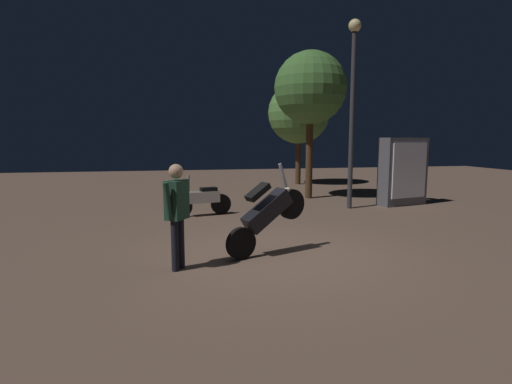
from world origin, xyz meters
TOP-DOWN VIEW (x-y plane):
  - ground_plane at (0.00, 0.00)m, footprint 40.00×40.00m
  - motorcycle_black_foreground at (-0.22, 0.06)m, footprint 1.57×0.73m
  - motorcycle_white_parked_left at (-1.12, 3.96)m, footprint 1.64×0.51m
  - person_rider_beside at (-1.79, -0.49)m, footprint 0.44×0.60m
  - streetlamp_near at (3.28, 4.25)m, footprint 0.36×0.36m
  - tree_left_bg at (3.69, 10.71)m, footprint 2.76×2.76m
  - tree_center_bg at (2.76, 6.47)m, footprint 2.45×2.45m
  - kiosk_billboard at (5.16, 4.50)m, footprint 1.67×0.87m

SIDE VIEW (x-z plane):
  - ground_plane at x=0.00m, z-range 0.00..0.00m
  - motorcycle_white_parked_left at x=-1.12m, z-range -0.12..0.99m
  - motorcycle_black_foreground at x=-0.22m, z-range -0.07..1.56m
  - person_rider_beside at x=-1.79m, z-range 0.16..1.84m
  - kiosk_billboard at x=5.16m, z-range 0.00..2.10m
  - tree_left_bg at x=3.69m, z-range 0.91..5.51m
  - streetlamp_near at x=3.28m, z-range 0.70..6.11m
  - tree_center_bg at x=2.76m, z-range 1.25..6.26m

